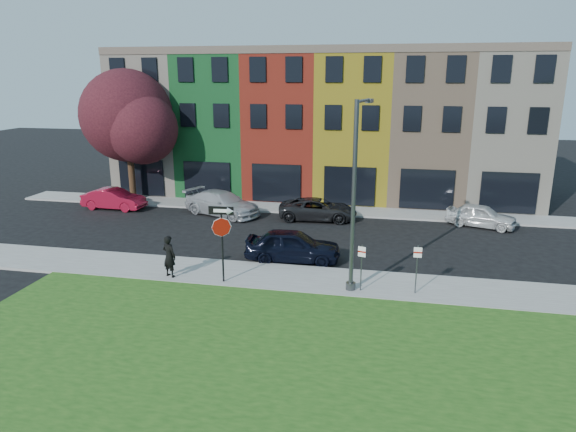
% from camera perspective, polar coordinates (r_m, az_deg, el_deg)
% --- Properties ---
extents(ground, '(120.00, 120.00, 0.00)m').
position_cam_1_polar(ground, '(19.70, 2.57, -10.63)').
color(ground, black).
rests_on(ground, ground).
extents(sidewalk_near, '(40.00, 3.00, 0.12)m').
position_cam_1_polar(sidewalk_near, '(22.23, 8.95, -7.51)').
color(sidewalk_near, gray).
rests_on(sidewalk_near, ground).
extents(sidewalk_far, '(40.00, 2.40, 0.12)m').
position_cam_1_polar(sidewalk_far, '(34.09, 1.56, 0.80)').
color(sidewalk_far, gray).
rests_on(sidewalk_far, ground).
extents(rowhouse_block, '(30.00, 10.12, 10.00)m').
position_cam_1_polar(rowhouse_block, '(39.20, 3.94, 10.00)').
color(rowhouse_block, beige).
rests_on(rowhouse_block, ground).
extents(stop_sign, '(1.05, 0.13, 3.31)m').
position_cam_1_polar(stop_sign, '(21.49, -7.38, -1.42)').
color(stop_sign, black).
rests_on(stop_sign, sidewalk_near).
extents(man, '(0.98, 0.90, 1.86)m').
position_cam_1_polar(man, '(22.91, -13.06, -4.37)').
color(man, black).
rests_on(man, sidewalk_near).
extents(sedan_near, '(2.35, 4.75, 1.55)m').
position_cam_1_polar(sedan_near, '(24.56, 0.55, -3.29)').
color(sedan_near, black).
rests_on(sedan_near, ground).
extents(parked_car_red, '(1.79, 4.31, 1.38)m').
position_cam_1_polar(parked_car_red, '(36.07, -18.79, 1.82)').
color(parked_car_red, maroon).
rests_on(parked_car_red, ground).
extents(parked_car_silver, '(5.75, 6.70, 1.52)m').
position_cam_1_polar(parked_car_silver, '(32.93, -7.33, 1.41)').
color(parked_car_silver, '#A3A4A8').
rests_on(parked_car_silver, ground).
extents(parked_car_dark, '(2.80, 5.04, 1.32)m').
position_cam_1_polar(parked_car_dark, '(31.65, 3.34, 0.76)').
color(parked_car_dark, black).
rests_on(parked_car_dark, ground).
extents(parked_car_white, '(3.97, 4.90, 1.34)m').
position_cam_1_polar(parked_car_white, '(32.18, 20.66, 0.03)').
color(parked_car_white, silver).
rests_on(parked_car_white, ground).
extents(street_lamp, '(0.73, 2.56, 7.65)m').
position_cam_1_polar(street_lamp, '(20.48, 7.45, 2.11)').
color(street_lamp, '#46484B').
rests_on(street_lamp, sidewalk_near).
extents(parking_sign_a, '(0.31, 0.12, 1.96)m').
position_cam_1_polar(parking_sign_a, '(20.98, 8.17, -5.08)').
color(parking_sign_a, '#46484B').
rests_on(parking_sign_a, sidewalk_near).
extents(parking_sign_b, '(0.32, 0.08, 2.03)m').
position_cam_1_polar(parking_sign_b, '(21.14, 14.14, -5.12)').
color(parking_sign_b, '#46484B').
rests_on(parking_sign_b, sidewalk_near).
extents(tree_purple, '(7.51, 6.57, 8.99)m').
position_cam_1_polar(tree_purple, '(37.35, -17.24, 10.37)').
color(tree_purple, '#2F200F').
rests_on(tree_purple, sidewalk_far).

